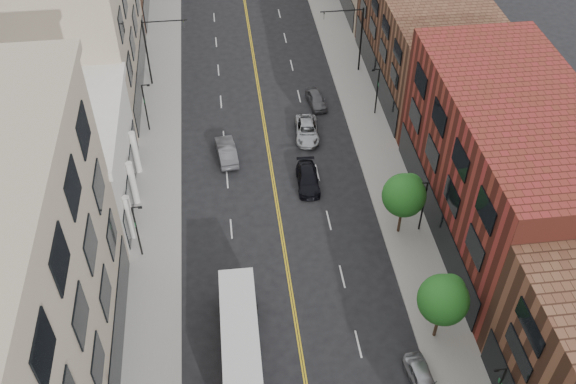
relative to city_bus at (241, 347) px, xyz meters
name	(u,v)px	position (x,y,z in m)	size (l,w,h in m)	color
sidewalk_left	(159,163)	(-6.02, 21.34, -1.60)	(4.00, 110.00, 0.15)	gray
sidewalk_right	(376,146)	(13.98, 21.34, -1.60)	(4.00, 110.00, 0.15)	gray
bldg_l_white	(63,164)	(-13.02, 17.34, 2.32)	(10.00, 14.00, 8.00)	silver
bldg_l_far_a	(75,8)	(-13.02, 34.34, 7.32)	(10.00, 20.00, 18.00)	tan
bldg_r_mid	(507,168)	(20.98, 10.34, 4.32)	(10.00, 22.00, 12.00)	maroon
bldg_r_far_a	(427,40)	(20.98, 31.34, 3.32)	(10.00, 20.00, 10.00)	brown
tree_r_2	(444,298)	(13.37, 0.41, 2.45)	(3.40, 3.40, 5.59)	black
tree_r_3	(405,194)	(13.37, 10.41, 2.45)	(3.40, 3.40, 5.59)	black
lamp_l_2	(137,229)	(-6.97, 10.34, 1.29)	(0.81, 0.55, 5.05)	black
lamp_l_3	(146,105)	(-6.97, 26.34, 1.29)	(0.81, 0.55, 5.05)	black
lamp_r_2	(423,204)	(14.94, 10.34, 1.29)	(0.81, 0.55, 5.05)	black
lamp_r_3	(377,89)	(14.94, 26.34, 1.29)	(0.81, 0.55, 5.05)	black
signal_mast_left	(153,45)	(-6.28, 34.34, 2.97)	(4.49, 0.18, 7.20)	black
signal_mast_right	(355,32)	(14.25, 34.34, 2.97)	(4.49, 0.18, 7.20)	black
city_bus	(241,347)	(0.00, 0.00, 0.00)	(2.82, 11.27, 2.89)	silver
car_parked_far	(422,379)	(11.38, -3.19, -1.02)	(1.56, 3.87, 1.32)	#A9ABB1
car_lane_behind	(226,151)	(0.13, 21.42, -0.92)	(1.60, 4.60, 1.51)	#4D4D52
car_lane_a	(308,179)	(6.90, 16.87, -1.02)	(1.85, 4.55, 1.32)	black
car_lane_b	(307,130)	(7.82, 23.68, -1.02)	(2.20, 4.76, 1.32)	#999CA0
car_lane_c	(316,99)	(9.48, 28.67, -1.03)	(1.54, 3.83, 1.30)	#515156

